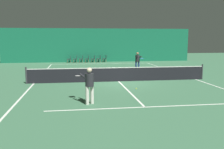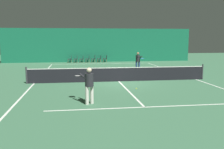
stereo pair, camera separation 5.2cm
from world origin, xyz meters
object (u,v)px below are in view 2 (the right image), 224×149
(tennis_net, at_px, (119,74))
(courtside_chair_4, at_px, (94,58))
(courtside_chair_2, at_px, (82,58))
(courtside_chair_3, at_px, (88,58))
(player_near, at_px, (89,83))
(tennis_ball, at_px, (136,89))
(courtside_chair_5, at_px, (100,58))
(player_far, at_px, (138,60))
(courtside_chair_6, at_px, (106,58))
(courtside_chair_0, at_px, (70,59))
(courtside_chair_1, at_px, (76,58))

(tennis_net, distance_m, courtside_chair_4, 13.77)
(courtside_chair_2, relative_size, courtside_chair_3, 1.00)
(courtside_chair_3, height_order, courtside_chair_4, same)
(player_near, bearing_deg, tennis_net, -52.40)
(player_near, height_order, tennis_ball, player_near)
(player_near, bearing_deg, courtside_chair_5, -36.78)
(tennis_net, bearing_deg, courtside_chair_4, 92.88)
(player_far, distance_m, courtside_chair_6, 8.63)
(tennis_ball, bearing_deg, courtside_chair_6, 89.41)
(player_near, xyz_separation_m, courtside_chair_2, (0.17, 19.28, -0.46))
(courtside_chair_0, height_order, courtside_chair_4, same)
(player_near, relative_size, courtside_chair_2, 1.92)
(player_far, relative_size, courtside_chair_4, 1.95)
(courtside_chair_4, bearing_deg, player_far, 21.70)
(courtside_chair_1, xyz_separation_m, courtside_chair_2, (0.70, 0.00, 0.00))
(player_near, xyz_separation_m, courtside_chair_5, (2.29, 19.28, -0.46))
(player_near, height_order, courtside_chair_5, player_near)
(player_far, relative_size, courtside_chair_3, 1.95)
(tennis_net, relative_size, player_far, 7.33)
(courtside_chair_4, height_order, courtside_chair_5, same)
(courtside_chair_3, bearing_deg, courtside_chair_0, -90.00)
(player_far, xyz_separation_m, courtside_chair_5, (-2.64, 8.40, -0.47))
(courtside_chair_5, bearing_deg, player_near, -6.77)
(player_far, bearing_deg, tennis_ball, -23.33)
(courtside_chair_0, relative_size, courtside_chair_2, 1.00)
(courtside_chair_4, distance_m, courtside_chair_5, 0.70)
(courtside_chair_0, xyz_separation_m, courtside_chair_4, (2.82, 0.00, 0.00))
(courtside_chair_5, bearing_deg, courtside_chair_3, -90.00)
(player_far, height_order, tennis_ball, player_far)
(courtside_chair_5, bearing_deg, courtside_chair_0, -90.00)
(courtside_chair_2, bearing_deg, player_near, -0.52)
(player_far, relative_size, courtside_chair_5, 1.95)
(courtside_chair_0, xyz_separation_m, courtside_chair_5, (3.52, 0.00, 0.00))
(player_far, distance_m, courtside_chair_5, 8.81)
(tennis_net, relative_size, courtside_chair_4, 14.29)
(player_far, relative_size, courtside_chair_2, 1.95)
(player_far, height_order, courtside_chair_5, player_far)
(courtside_chair_1, distance_m, courtside_chair_3, 1.41)
(courtside_chair_2, height_order, courtside_chair_4, same)
(player_far, distance_m, courtside_chair_4, 9.05)
(courtside_chair_2, xyz_separation_m, courtside_chair_3, (0.70, 0.00, 0.00))
(courtside_chair_3, relative_size, courtside_chair_5, 1.00)
(tennis_net, bearing_deg, tennis_ball, -78.52)
(courtside_chair_6, bearing_deg, courtside_chair_1, -90.00)
(courtside_chair_0, height_order, courtside_chair_5, same)
(player_near, xyz_separation_m, courtside_chair_1, (-0.53, 19.28, -0.46))
(courtside_chair_0, bearing_deg, player_far, 36.26)
(courtside_chair_0, relative_size, courtside_chair_4, 1.00)
(courtside_chair_0, bearing_deg, courtside_chair_5, 90.00)
(courtside_chair_1, bearing_deg, player_far, 33.01)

